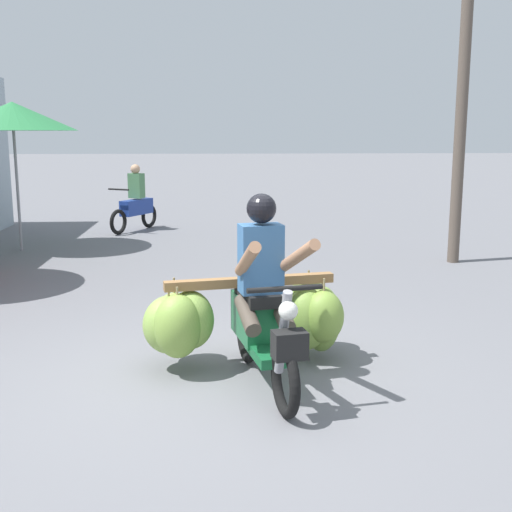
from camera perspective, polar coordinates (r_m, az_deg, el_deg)
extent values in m
plane|color=slate|center=(5.46, -4.09, -11.34)|extent=(120.00, 120.00, 0.00)
torus|color=black|center=(4.82, 2.57, -10.81)|extent=(0.18, 0.57, 0.56)
torus|color=black|center=(5.91, -0.84, -6.67)|extent=(0.18, 0.57, 0.56)
cube|color=#196638|center=(5.26, 0.97, -8.47)|extent=(0.34, 0.59, 0.08)
cube|color=#196638|center=(5.57, -0.12, -5.41)|extent=(0.39, 0.68, 0.36)
cube|color=black|center=(5.44, 0.09, -3.41)|extent=(0.37, 0.64, 0.10)
cylinder|color=gray|center=(4.76, 2.39, -6.75)|extent=(0.12, 0.29, 0.69)
cylinder|color=black|center=(4.63, 2.57, -2.88)|extent=(0.56, 0.14, 0.04)
sphere|color=silver|center=(4.60, 2.84, -4.80)|extent=(0.14, 0.14, 0.14)
cube|color=black|center=(4.63, 2.96, -7.80)|extent=(0.27, 0.20, 0.20)
cube|color=#196638|center=(4.72, 2.60, -7.42)|extent=(0.15, 0.29, 0.04)
cube|color=olive|center=(5.64, -0.49, -2.27)|extent=(1.49, 0.38, 0.08)
cube|color=olive|center=(5.82, -0.92, -2.17)|extent=(1.34, 0.33, 0.06)
ellipsoid|color=#88AC4B|center=(5.64, -5.80, -5.60)|extent=(0.45, 0.41, 0.51)
cylinder|color=#998459|center=(5.57, -5.85, -2.89)|extent=(0.02, 0.02, 0.09)
ellipsoid|color=#81A544|center=(5.54, -6.87, -6.14)|extent=(0.50, 0.47, 0.55)
cylinder|color=#998459|center=(5.46, -6.94, -3.20)|extent=(0.02, 0.02, 0.10)
ellipsoid|color=#85A948|center=(6.04, 5.77, -5.51)|extent=(0.36, 0.33, 0.62)
cylinder|color=#998459|center=(5.95, 5.84, -2.25)|extent=(0.02, 0.02, 0.15)
ellipsoid|color=#7C9F3F|center=(6.16, 4.60, -4.48)|extent=(0.49, 0.44, 0.54)
cylinder|color=#998459|center=(6.09, 4.64, -1.78)|extent=(0.02, 0.02, 0.11)
ellipsoid|color=#8CB04F|center=(5.89, -7.14, -5.32)|extent=(0.48, 0.46, 0.45)
cylinder|color=#998459|center=(5.82, -7.20, -2.70)|extent=(0.02, 0.02, 0.17)
ellipsoid|color=#8AAD4C|center=(5.71, -7.60, -5.98)|extent=(0.56, 0.52, 0.51)
cylinder|color=#998459|center=(5.63, -7.68, -3.06)|extent=(0.02, 0.02, 0.15)
ellipsoid|color=#7CA03F|center=(5.84, 5.93, -5.32)|extent=(0.43, 0.41, 0.47)
cylinder|color=#998459|center=(5.77, 5.99, -2.66)|extent=(0.02, 0.02, 0.14)
ellipsoid|color=#81A444|center=(5.90, 4.49, -5.53)|extent=(0.53, 0.51, 0.57)
cylinder|color=#998459|center=(5.82, 4.54, -2.48)|extent=(0.02, 0.02, 0.14)
cube|color=#386699|center=(5.25, 0.42, -0.23)|extent=(0.38, 0.28, 0.56)
sphere|color=black|center=(5.17, 0.48, 4.19)|extent=(0.24, 0.24, 0.24)
cylinder|color=#9E7051|center=(4.98, 3.59, -0.11)|extent=(0.27, 0.72, 0.39)
cylinder|color=#9E7051|center=(4.87, -0.78, -0.33)|extent=(0.17, 0.72, 0.39)
cylinder|color=#4C4238|center=(5.28, 2.22, -4.99)|extent=(0.21, 0.46, 0.27)
cylinder|color=#4C4238|center=(5.21, -0.74, -5.20)|extent=(0.21, 0.46, 0.27)
torus|color=black|center=(13.55, -11.99, 2.94)|extent=(0.32, 0.49, 0.52)
torus|color=black|center=(14.43, -9.37, 3.50)|extent=(0.32, 0.49, 0.52)
cube|color=navy|center=(14.04, -10.43, 4.25)|extent=(0.64, 0.90, 0.32)
cylinder|color=black|center=(13.52, -11.97, 5.74)|extent=(0.46, 0.27, 0.04)
cube|color=#4C7F51|center=(14.01, -10.45, 6.09)|extent=(0.36, 0.32, 0.52)
sphere|color=tan|center=(13.97, -10.55, 7.51)|extent=(0.20, 0.20, 0.20)
cylinder|color=#99999E|center=(12.11, -20.19, 5.58)|extent=(0.05, 0.05, 2.19)
cone|color=#2D8447|center=(12.08, -20.58, 11.42)|extent=(2.16, 2.16, 0.48)
cylinder|color=brown|center=(10.81, 17.81, 16.01)|extent=(0.18, 0.18, 6.26)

